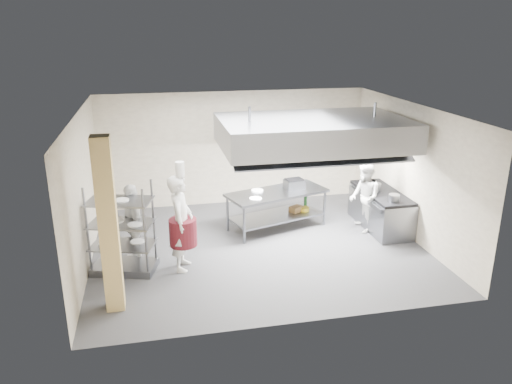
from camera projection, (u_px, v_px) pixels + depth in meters
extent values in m
plane|color=#29292B|center=(258.00, 247.00, 10.90)|extent=(7.00, 7.00, 0.00)
plane|color=silver|center=(258.00, 110.00, 9.94)|extent=(7.00, 7.00, 0.00)
plane|color=tan|center=(234.00, 148.00, 13.20)|extent=(7.00, 0.00, 7.00)
plane|color=tan|center=(83.00, 192.00, 9.73)|extent=(0.00, 6.00, 6.00)
plane|color=tan|center=(411.00, 172.00, 11.11)|extent=(0.00, 6.00, 6.00)
cube|color=#E1BF73|center=(108.00, 226.00, 8.09)|extent=(0.30, 0.30, 3.00)
cube|color=gray|center=(313.00, 132.00, 10.76)|extent=(4.00, 2.50, 0.60)
cube|color=white|center=(272.00, 149.00, 10.68)|extent=(1.60, 0.12, 0.04)
cube|color=white|center=(351.00, 145.00, 11.04)|extent=(1.60, 0.12, 0.04)
cube|color=gray|center=(301.00, 146.00, 13.40)|extent=(1.50, 0.28, 0.04)
cube|color=gray|center=(277.00, 193.00, 11.64)|extent=(2.53, 1.64, 0.06)
cube|color=slate|center=(277.00, 216.00, 11.82)|extent=(2.32, 1.49, 0.04)
cube|color=gray|center=(380.00, 211.00, 11.83)|extent=(0.80, 2.00, 0.84)
cube|color=black|center=(382.00, 193.00, 11.69)|extent=(0.78, 1.96, 0.06)
imported|color=white|center=(181.00, 223.00, 9.66)|extent=(0.60, 0.79, 1.93)
imported|color=silver|center=(364.00, 197.00, 11.51)|extent=(0.71, 0.86, 1.64)
imported|color=silver|center=(133.00, 223.00, 9.99)|extent=(0.62, 1.04, 1.65)
cube|color=slate|center=(294.00, 184.00, 11.81)|extent=(0.49, 0.41, 0.22)
cube|color=olive|center=(296.00, 209.00, 12.03)|extent=(0.37, 0.34, 0.13)
cylinder|color=gray|center=(375.00, 187.00, 11.65)|extent=(0.29, 0.29, 0.20)
cylinder|color=white|center=(123.00, 243.00, 9.67)|extent=(0.28, 0.28, 0.05)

